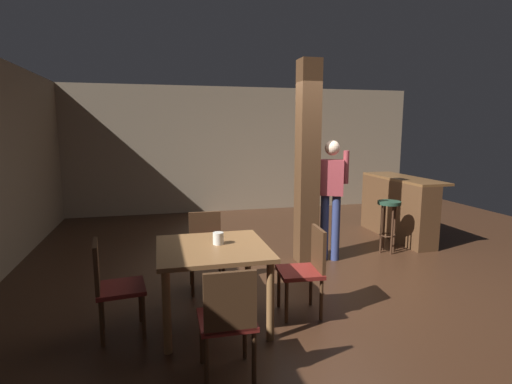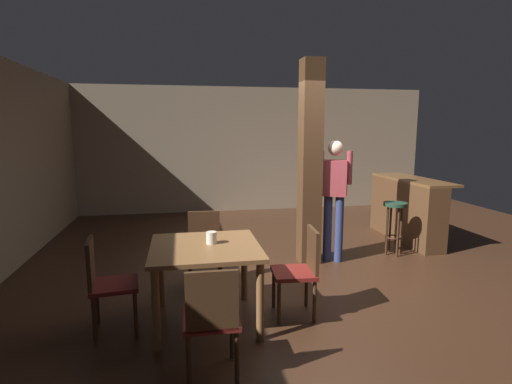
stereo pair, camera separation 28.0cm
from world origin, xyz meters
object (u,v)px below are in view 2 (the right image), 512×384
object	(u,v)px
chair_west	(105,280)
chair_south	(211,316)
bar_counter	(406,209)
napkin_cup	(212,238)
standing_person	(334,192)
chair_east	(301,267)
bar_stool_near	(395,216)
dining_table	(205,257)
chair_north	(205,246)

from	to	relation	value
chair_west	chair_south	world-z (taller)	same
chair_west	bar_counter	world-z (taller)	bar_counter
napkin_cup	standing_person	world-z (taller)	standing_person
chair_west	napkin_cup	world-z (taller)	chair_west
standing_person	chair_east	bearing A→B (deg)	-121.62
napkin_cup	standing_person	size ratio (longest dim) A/B	0.07
bar_stool_near	dining_table	bearing A→B (deg)	-151.24
dining_table	standing_person	bearing A→B (deg)	38.13
bar_stool_near	bar_counter	bearing A→B (deg)	49.44
chair_east	napkin_cup	distance (m)	0.95
napkin_cup	bar_stool_near	bearing A→B (deg)	28.45
chair_east	napkin_cup	size ratio (longest dim) A/B	7.57
chair_north	chair_east	bearing A→B (deg)	-45.50
chair_north	chair_east	size ratio (longest dim) A/B	1.00
bar_counter	bar_stool_near	xyz separation A→B (m)	(-0.62, -0.73, 0.06)
chair_west	napkin_cup	xyz separation A→B (m)	(0.99, 0.10, 0.32)
chair_east	chair_west	bearing A→B (deg)	-179.99
dining_table	chair_south	size ratio (longest dim) A/B	1.17
dining_table	bar_stool_near	xyz separation A→B (m)	(2.90, 1.59, -0.06)
chair_west	chair_north	world-z (taller)	same
chair_north	chair_west	bearing A→B (deg)	-136.03
standing_person	bar_counter	world-z (taller)	standing_person
chair_south	bar_counter	size ratio (longest dim) A/B	0.50
chair_south	chair_north	bearing A→B (deg)	88.22
chair_south	bar_stool_near	size ratio (longest dim) A/B	1.12
napkin_cup	bar_stool_near	size ratio (longest dim) A/B	0.15
bar_stool_near	chair_north	bearing A→B (deg)	-166.05
bar_counter	chair_south	bearing A→B (deg)	-137.35
chair_west	bar_stool_near	world-z (taller)	chair_west
dining_table	bar_counter	distance (m)	4.22
chair_north	bar_counter	world-z (taller)	bar_counter
chair_north	chair_east	world-z (taller)	same
bar_stool_near	napkin_cup	bearing A→B (deg)	-151.55
dining_table	chair_north	size ratio (longest dim) A/B	1.17
chair_west	chair_east	world-z (taller)	same
chair_east	bar_counter	xyz separation A→B (m)	(2.57, 2.37, 0.03)
dining_table	napkin_cup	size ratio (longest dim) A/B	8.85
dining_table	chair_north	bearing A→B (deg)	87.39
chair_east	bar_counter	world-z (taller)	bar_counter
standing_person	bar_stool_near	bearing A→B (deg)	5.97
chair_east	bar_stool_near	bearing A→B (deg)	40.02
standing_person	napkin_cup	bearing A→B (deg)	-141.95
chair_south	chair_east	world-z (taller)	same
chair_south	bar_stool_near	world-z (taller)	chair_south
chair_west	chair_north	size ratio (longest dim) A/B	1.00
chair_west	dining_table	bearing A→B (deg)	2.83
napkin_cup	chair_north	bearing A→B (deg)	91.80
chair_east	napkin_cup	xyz separation A→B (m)	(-0.88, 0.10, 0.32)
dining_table	napkin_cup	world-z (taller)	napkin_cup
chair_north	napkin_cup	size ratio (longest dim) A/B	7.57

